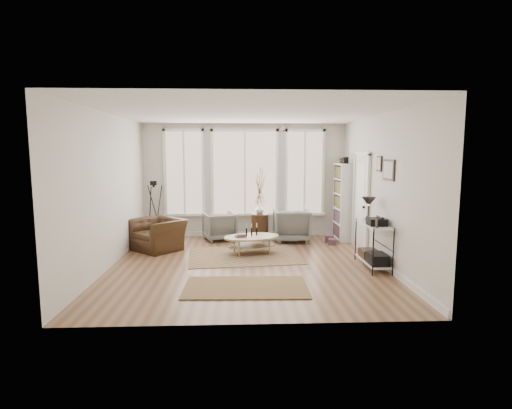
{
  "coord_description": "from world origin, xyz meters",
  "views": [
    {
      "loc": [
        -0.15,
        -7.57,
        2.15
      ],
      "look_at": [
        0.2,
        0.6,
        1.1
      ],
      "focal_mm": 28.0,
      "sensor_mm": 36.0,
      "label": 1
    }
  ],
  "objects_px": {
    "low_shelf": "(373,241)",
    "armchair_right": "(291,225)",
    "armchair_left": "(220,226)",
    "side_table": "(260,205)",
    "coffee_table": "(251,240)",
    "accent_chair": "(158,234)",
    "bookcase": "(343,201)"
  },
  "relations": [
    {
      "from": "coffee_table",
      "to": "armchair_right",
      "type": "distance_m",
      "value": 1.58
    },
    {
      "from": "bookcase",
      "to": "side_table",
      "type": "relative_size",
      "value": 1.14
    },
    {
      "from": "low_shelf",
      "to": "armchair_right",
      "type": "distance_m",
      "value": 2.65
    },
    {
      "from": "armchair_right",
      "to": "low_shelf",
      "type": "bearing_deg",
      "value": 118.54
    },
    {
      "from": "armchair_left",
      "to": "accent_chair",
      "type": "xyz_separation_m",
      "value": [
        -1.34,
        -0.96,
        0.0
      ]
    },
    {
      "from": "coffee_table",
      "to": "bookcase",
      "type": "bearing_deg",
      "value": 30.86
    },
    {
      "from": "coffee_table",
      "to": "accent_chair",
      "type": "height_order",
      "value": "accent_chair"
    },
    {
      "from": "coffee_table",
      "to": "armchair_right",
      "type": "xyz_separation_m",
      "value": [
        1.02,
        1.2,
        0.1
      ]
    },
    {
      "from": "low_shelf",
      "to": "bookcase",
      "type": "bearing_deg",
      "value": 88.72
    },
    {
      "from": "side_table",
      "to": "accent_chair",
      "type": "bearing_deg",
      "value": -157.58
    },
    {
      "from": "side_table",
      "to": "low_shelf",
      "type": "bearing_deg",
      "value": -51.75
    },
    {
      "from": "side_table",
      "to": "armchair_left",
      "type": "bearing_deg",
      "value": -179.68
    },
    {
      "from": "armchair_right",
      "to": "coffee_table",
      "type": "bearing_deg",
      "value": 49.91
    },
    {
      "from": "bookcase",
      "to": "coffee_table",
      "type": "bearing_deg",
      "value": -149.14
    },
    {
      "from": "armchair_left",
      "to": "side_table",
      "type": "bearing_deg",
      "value": 162.92
    },
    {
      "from": "side_table",
      "to": "armchair_right",
      "type": "bearing_deg",
      "value": -16.51
    },
    {
      "from": "bookcase",
      "to": "accent_chair",
      "type": "bearing_deg",
      "value": -168.1
    },
    {
      "from": "coffee_table",
      "to": "side_table",
      "type": "distance_m",
      "value": 1.56
    },
    {
      "from": "coffee_table",
      "to": "accent_chair",
      "type": "bearing_deg",
      "value": 167.6
    },
    {
      "from": "low_shelf",
      "to": "side_table",
      "type": "height_order",
      "value": "side_table"
    },
    {
      "from": "coffee_table",
      "to": "accent_chair",
      "type": "xyz_separation_m",
      "value": [
        -2.09,
        0.46,
        0.05
      ]
    },
    {
      "from": "accent_chair",
      "to": "armchair_left",
      "type": "bearing_deg",
      "value": 77.87
    },
    {
      "from": "low_shelf",
      "to": "coffee_table",
      "type": "xyz_separation_m",
      "value": [
        -2.27,
        1.13,
        -0.21
      ]
    },
    {
      "from": "low_shelf",
      "to": "coffee_table",
      "type": "bearing_deg",
      "value": 153.52
    },
    {
      "from": "bookcase",
      "to": "low_shelf",
      "type": "height_order",
      "value": "bookcase"
    },
    {
      "from": "bookcase",
      "to": "armchair_right",
      "type": "distance_m",
      "value": 1.43
    },
    {
      "from": "armchair_left",
      "to": "side_table",
      "type": "relative_size",
      "value": 0.42
    },
    {
      "from": "bookcase",
      "to": "side_table",
      "type": "bearing_deg",
      "value": 179.0
    },
    {
      "from": "armchair_left",
      "to": "armchair_right",
      "type": "relative_size",
      "value": 0.86
    },
    {
      "from": "low_shelf",
      "to": "side_table",
      "type": "distance_m",
      "value": 3.27
    },
    {
      "from": "bookcase",
      "to": "armchair_left",
      "type": "xyz_separation_m",
      "value": [
        -3.08,
        0.03,
        -0.61
      ]
    },
    {
      "from": "low_shelf",
      "to": "armchair_right",
      "type": "xyz_separation_m",
      "value": [
        -1.25,
        2.33,
        -0.11
      ]
    }
  ]
}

